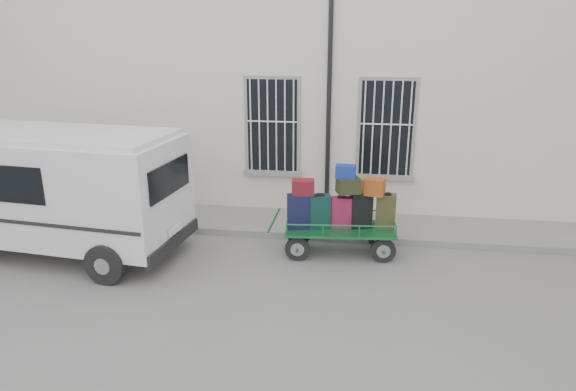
{
  "coord_description": "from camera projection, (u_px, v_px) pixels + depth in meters",
  "views": [
    {
      "loc": [
        1.73,
        -9.1,
        4.4
      ],
      "look_at": [
        0.27,
        1.0,
        1.14
      ],
      "focal_mm": 32.0,
      "sensor_mm": 36.0,
      "label": 1
    }
  ],
  "objects": [
    {
      "name": "van",
      "position": [
        58.0,
        185.0,
        10.33
      ],
      "size": [
        5.25,
        2.72,
        2.55
      ],
      "rotation": [
        0.0,
        0.0,
        -0.1
      ],
      "color": "white",
      "rests_on": "ground"
    },
    {
      "name": "luggage_cart",
      "position": [
        341.0,
        213.0,
        10.41
      ],
      "size": [
        2.65,
        1.2,
        1.9
      ],
      "rotation": [
        0.0,
        0.0,
        0.09
      ],
      "color": "black",
      "rests_on": "ground"
    },
    {
      "name": "sidewalk",
      "position": [
        284.0,
        222.0,
        12.21
      ],
      "size": [
        24.0,
        1.7,
        0.15
      ],
      "primitive_type": "cube",
      "color": "gray",
      "rests_on": "ground"
    },
    {
      "name": "ground",
      "position": [
        268.0,
        265.0,
        10.16
      ],
      "size": [
        80.0,
        80.0,
        0.0
      ],
      "primitive_type": "plane",
      "color": "slate",
      "rests_on": "ground"
    },
    {
      "name": "building",
      "position": [
        302.0,
        84.0,
        14.43
      ],
      "size": [
        24.0,
        5.15,
        6.0
      ],
      "color": "beige",
      "rests_on": "ground"
    }
  ]
}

